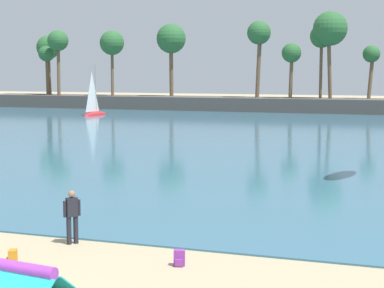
% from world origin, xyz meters
% --- Properties ---
extents(sea, '(220.00, 104.03, 0.06)m').
position_xyz_m(sea, '(0.00, 59.76, 0.03)').
color(sea, '#386B84').
rests_on(sea, ground).
extents(palm_headland, '(99.90, 6.00, 12.58)m').
position_xyz_m(palm_headland, '(-1.09, 71.79, 3.55)').
color(palm_headland, '#514C47').
rests_on(palm_headland, ground).
extents(person_at_waterline, '(0.40, 0.43, 1.67)m').
position_xyz_m(person_at_waterline, '(-1.21, 7.28, 0.89)').
color(person_at_waterline, '#23232D').
rests_on(person_at_waterline, ground).
extents(backpack_near_kite, '(0.35, 0.35, 0.44)m').
position_xyz_m(backpack_near_kite, '(-1.67, 4.79, 0.21)').
color(backpack_near_kite, orange).
rests_on(backpack_near_kite, ground).
extents(backpack_by_trailer, '(0.34, 0.33, 0.44)m').
position_xyz_m(backpack_by_trailer, '(2.67, 6.23, 0.21)').
color(backpack_by_trailer, purple).
rests_on(backpack_by_trailer, ground).
extents(sailboat_mid_bay, '(1.80, 4.52, 6.38)m').
position_xyz_m(sailboat_mid_bay, '(-26.56, 57.80, 0.64)').
color(sailboat_mid_bay, red).
rests_on(sailboat_mid_bay, sea).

